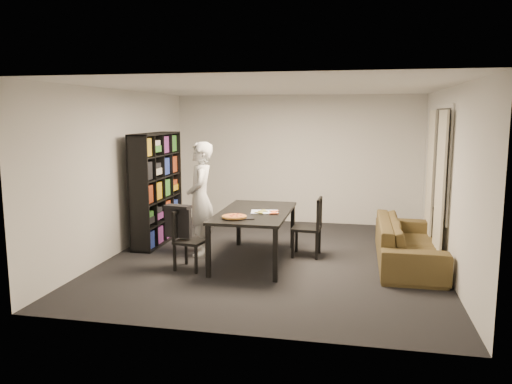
% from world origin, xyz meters
% --- Properties ---
extents(room, '(5.01, 5.51, 2.61)m').
position_xyz_m(room, '(0.00, 0.00, 1.30)').
color(room, black).
rests_on(room, ground).
extents(window_pane, '(0.02, 1.40, 1.60)m').
position_xyz_m(window_pane, '(2.48, 0.60, 1.50)').
color(window_pane, black).
rests_on(window_pane, room).
extents(window_frame, '(0.03, 1.52, 1.72)m').
position_xyz_m(window_frame, '(2.48, 0.60, 1.50)').
color(window_frame, white).
rests_on(window_frame, room).
extents(curtain_left, '(0.03, 0.70, 2.25)m').
position_xyz_m(curtain_left, '(2.40, 0.08, 1.15)').
color(curtain_left, beige).
rests_on(curtain_left, room).
extents(curtain_right, '(0.03, 0.70, 2.25)m').
position_xyz_m(curtain_right, '(2.40, 1.12, 1.15)').
color(curtain_right, beige).
rests_on(curtain_right, room).
extents(bookshelf, '(0.35, 1.50, 1.90)m').
position_xyz_m(bookshelf, '(-2.16, 0.60, 0.95)').
color(bookshelf, black).
rests_on(bookshelf, room).
extents(dining_table, '(1.03, 1.85, 0.77)m').
position_xyz_m(dining_table, '(-0.26, -0.19, 0.70)').
color(dining_table, black).
rests_on(dining_table, room).
extents(chair_left, '(0.46, 0.46, 0.86)m').
position_xyz_m(chair_left, '(-1.16, -0.74, 0.49)').
color(chair_left, black).
rests_on(chair_left, room).
extents(chair_right, '(0.45, 0.45, 0.93)m').
position_xyz_m(chair_right, '(0.57, 0.25, 0.53)').
color(chair_right, black).
rests_on(chair_right, room).
extents(draped_jacket, '(0.40, 0.22, 0.47)m').
position_xyz_m(draped_jacket, '(-1.28, -0.72, 0.71)').
color(draped_jacket, black).
rests_on(draped_jacket, chair_left).
extents(person, '(0.59, 0.75, 1.79)m').
position_xyz_m(person, '(-1.18, 0.02, 0.89)').
color(person, silver).
rests_on(person, room).
extents(baking_tray, '(0.49, 0.45, 0.01)m').
position_xyz_m(baking_tray, '(-0.39, -0.70, 0.78)').
color(baking_tray, black).
rests_on(baking_tray, dining_table).
extents(pepperoni_pizza, '(0.35, 0.35, 0.03)m').
position_xyz_m(pepperoni_pizza, '(-0.43, -0.75, 0.80)').
color(pepperoni_pizza, olive).
rests_on(pepperoni_pizza, dining_table).
extents(kitchen_towel, '(0.44, 0.36, 0.01)m').
position_xyz_m(kitchen_towel, '(-0.10, -0.22, 0.78)').
color(kitchen_towel, white).
rests_on(kitchen_towel, dining_table).
extents(pizza_slices, '(0.43, 0.39, 0.01)m').
position_xyz_m(pizza_slices, '(-0.05, -0.27, 0.79)').
color(pizza_slices, gold).
rests_on(pizza_slices, dining_table).
extents(sofa, '(0.88, 2.26, 0.66)m').
position_xyz_m(sofa, '(2.01, 0.14, 0.33)').
color(sofa, '#45341B').
rests_on(sofa, room).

